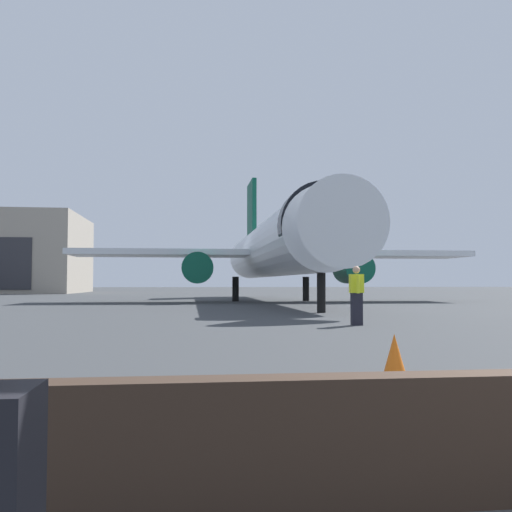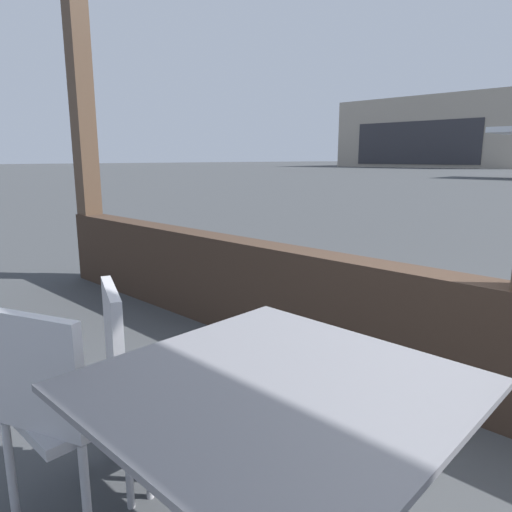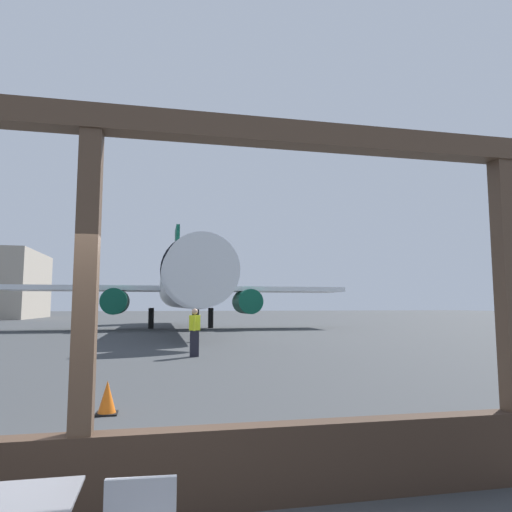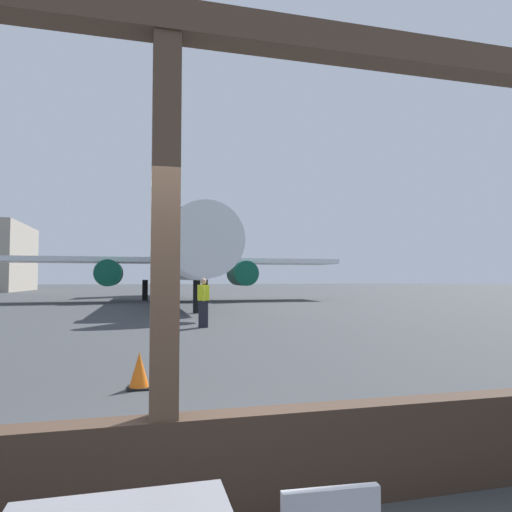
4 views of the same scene
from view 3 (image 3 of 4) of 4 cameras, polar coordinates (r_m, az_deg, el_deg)
The scene contains 5 objects.
ground_plane at distance 44.47m, azimuth -12.94°, elevation -8.35°, with size 220.00×220.00×0.00m, color #383A3D.
window_frame at distance 4.51m, azimuth -20.61°, elevation -13.34°, with size 9.05×0.24×3.73m.
airplane at distance 36.16m, azimuth -8.97°, elevation -3.55°, with size 25.92×31.89×10.24m.
ground_crew_worker at distance 17.23m, azimuth -7.60°, elevation -9.25°, with size 0.40×0.57×1.74m.
traffic_cone at distance 8.68m, azimuth -17.91°, elevation -16.39°, with size 0.36×0.36×0.57m.
Camera 3 is at (0.64, -4.42, 1.86)m, focal length 32.39 mm.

